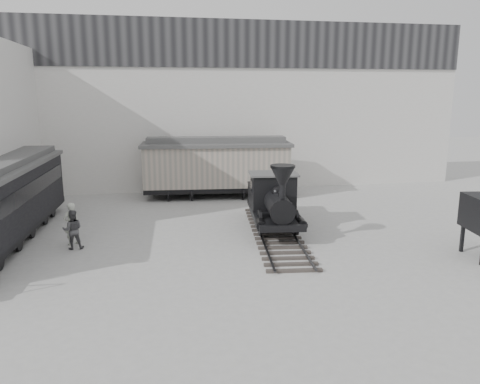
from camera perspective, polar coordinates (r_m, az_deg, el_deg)
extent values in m
plane|color=#9E9E9B|center=(18.55, 2.91, -8.35)|extent=(90.00, 90.00, 0.00)
cube|color=silver|center=(32.18, -3.17, 10.34)|extent=(34.00, 2.40, 11.00)
cube|color=#232326|center=(31.07, -2.95, 17.67)|extent=(34.00, 0.12, 3.00)
cube|color=#423935|center=(21.73, 4.41, -5.04)|extent=(3.11, 9.81, 0.17)
cube|color=#2D2D30|center=(21.62, 2.43, -4.96)|extent=(1.11, 9.60, 0.06)
cube|color=#2D2D30|center=(21.84, 6.38, -4.85)|extent=(1.11, 9.60, 0.06)
cylinder|color=black|center=(20.94, 2.43, -3.79)|extent=(0.25, 1.16, 1.15)
cylinder|color=black|center=(21.19, 6.84, -3.68)|extent=(0.25, 1.16, 1.15)
cylinder|color=black|center=(22.25, 2.03, -2.83)|extent=(0.25, 1.16, 1.15)
cylinder|color=black|center=(22.48, 6.18, -2.74)|extent=(0.25, 1.16, 1.15)
cube|color=black|center=(21.67, 4.38, -2.93)|extent=(2.49, 3.98, 0.29)
cylinder|color=black|center=(20.80, 4.71, -1.66)|extent=(1.30, 2.51, 1.05)
cylinder|color=black|center=(19.71, 5.17, 0.00)|extent=(0.30, 0.30, 0.63)
cone|color=black|center=(19.58, 5.21, 1.95)|extent=(1.11, 1.11, 0.73)
sphere|color=black|center=(21.09, 4.56, -0.06)|extent=(0.55, 0.55, 0.55)
cube|color=black|center=(22.35, 4.06, 0.08)|extent=(2.18, 1.62, 1.63)
cube|color=#515151|center=(22.19, 4.10, 2.23)|extent=(2.41, 1.86, 0.08)
cube|color=black|center=(24.30, 3.41, -0.34)|extent=(2.10, 2.29, 0.94)
cylinder|color=black|center=(29.50, -7.25, 0.11)|extent=(2.04, 0.95, 0.79)
cylinder|color=black|center=(29.71, 1.54, 0.29)|extent=(2.04, 0.95, 0.79)
cube|color=black|center=(29.48, -2.84, 0.58)|extent=(9.07, 3.18, 0.30)
cube|color=gray|center=(29.23, -2.87, 3.23)|extent=(9.08, 3.28, 2.47)
cube|color=#515151|center=(29.06, -2.90, 5.84)|extent=(9.40, 3.60, 0.20)
cube|color=#515151|center=(29.03, -2.90, 6.38)|extent=(8.57, 1.87, 0.36)
cylinder|color=black|center=(26.19, -24.37, -2.46)|extent=(2.04, 0.86, 0.76)
cube|color=black|center=(22.64, -27.14, -4.36)|extent=(3.06, 12.65, 0.27)
cube|color=black|center=(22.82, -27.02, -0.68)|extent=(3.07, 11.02, 2.46)
cube|color=black|center=(22.35, -23.99, 0.30)|extent=(0.53, 10.18, 0.68)
imported|color=beige|center=(21.39, -19.85, -3.66)|extent=(0.81, 0.75, 1.86)
imported|color=#444346|center=(20.81, -19.73, -4.34)|extent=(0.88, 0.73, 1.68)
cube|color=black|center=(21.41, 25.46, -5.11)|extent=(0.14, 0.14, 1.15)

